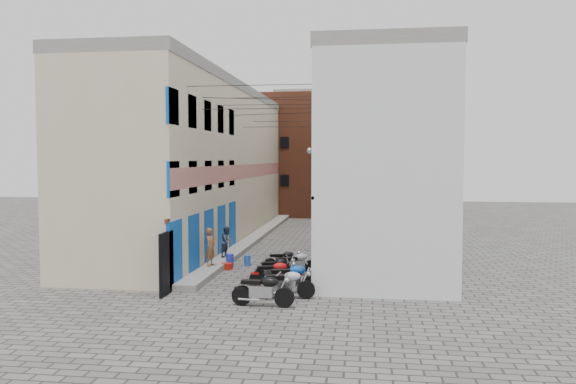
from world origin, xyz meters
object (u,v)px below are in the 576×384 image
at_px(motorcycle_b, 286,282).
at_px(motorcycle_g, 284,259).
at_px(person_a, 211,247).
at_px(motorcycle_a, 263,288).
at_px(water_jug_near, 230,260).
at_px(red_crate, 227,266).
at_px(person_b, 227,242).
at_px(motorcycle_c, 291,276).
at_px(motorcycle_d, 275,272).
at_px(water_jug_far, 247,261).
at_px(motorcycle_e, 276,267).
at_px(motorcycle_f, 297,262).

height_order(motorcycle_b, motorcycle_g, motorcycle_b).
xyz_separation_m(motorcycle_g, person_a, (-3.00, -0.65, 0.55)).
bearing_deg(motorcycle_a, person_a, -145.11).
distance_m(water_jug_near, red_crate, 0.61).
bearing_deg(water_jug_near, person_b, 109.82).
distance_m(motorcycle_c, person_b, 6.56).
height_order(motorcycle_d, red_crate, motorcycle_d).
bearing_deg(water_jug_far, motorcycle_a, -73.95).
relative_size(motorcycle_e, motorcycle_f, 0.89).
bearing_deg(motorcycle_c, motorcycle_b, -18.47).
bearing_deg(motorcycle_d, motorcycle_f, 149.77).
relative_size(motorcycle_g, person_b, 1.23).
relative_size(motorcycle_c, person_a, 1.29).
xyz_separation_m(motorcycle_f, red_crate, (-3.14, 0.94, -0.43)).
relative_size(motorcycle_c, motorcycle_e, 1.20).
height_order(motorcycle_b, motorcycle_f, motorcycle_b).
distance_m(motorcycle_g, red_crate, 2.48).
bearing_deg(motorcycle_b, motorcycle_d, -167.32).
bearing_deg(motorcycle_d, red_crate, -152.04).
bearing_deg(motorcycle_g, motorcycle_b, -4.81).
distance_m(motorcycle_d, water_jug_near, 4.35).
relative_size(motorcycle_b, water_jug_far, 4.18).
bearing_deg(motorcycle_d, water_jug_far, -167.45).
height_order(motorcycle_c, water_jug_far, motorcycle_c).
relative_size(motorcycle_f, motorcycle_g, 1.12).
xyz_separation_m(motorcycle_a, motorcycle_c, (0.66, 1.93, 0.00)).
distance_m(motorcycle_a, red_crate, 6.33).
relative_size(motorcycle_c, motorcycle_g, 1.20).
bearing_deg(water_jug_far, water_jug_near, -157.35).
bearing_deg(water_jug_far, person_b, 146.73).
xyz_separation_m(motorcycle_c, motorcycle_f, (-0.14, 2.87, -0.04)).
xyz_separation_m(motorcycle_b, person_a, (-3.76, 4.07, 0.48)).
relative_size(motorcycle_a, motorcycle_d, 1.09).
bearing_deg(water_jug_far, motorcycle_g, -25.54).
distance_m(water_jug_near, water_jug_far, 0.79).
bearing_deg(motorcycle_c, motorcycle_a, -33.35).
height_order(motorcycle_f, motorcycle_g, motorcycle_f).
bearing_deg(motorcycle_g, motorcycle_c, -1.97).
bearing_deg(motorcycle_a, motorcycle_f, 177.10).
distance_m(motorcycle_d, motorcycle_g, 2.97).
xyz_separation_m(motorcycle_a, red_crate, (-2.62, 5.74, -0.46)).
distance_m(motorcycle_a, motorcycle_f, 4.83).
height_order(motorcycle_c, red_crate, motorcycle_c).
bearing_deg(motorcycle_g, person_b, -132.64).
xyz_separation_m(person_a, red_crate, (0.54, 0.59, -0.91)).
distance_m(motorcycle_c, red_crate, 5.05).
xyz_separation_m(motorcycle_a, person_a, (-3.16, 5.15, 0.45)).
relative_size(motorcycle_g, water_jug_far, 3.65).
relative_size(motorcycle_e, water_jug_near, 3.05).
relative_size(motorcycle_a, red_crate, 4.81).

